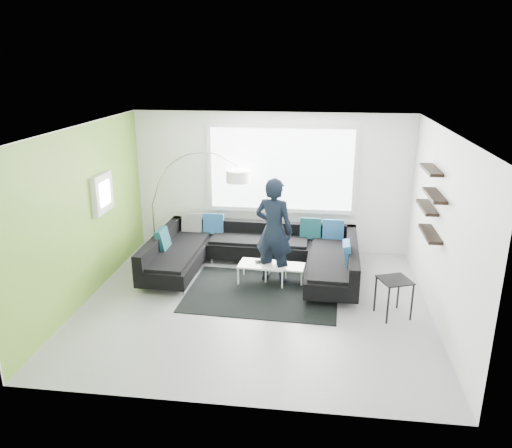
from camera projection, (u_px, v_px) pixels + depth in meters
The scene contains 9 objects.
ground at pixel (255, 304), 8.05m from camera, with size 5.50×5.50×0.00m, color gray.
room_shell at pixel (259, 192), 7.67m from camera, with size 5.54×5.04×2.82m.
sectional_sofa at pixel (254, 256), 9.05m from camera, with size 3.76×2.38×0.80m.
rug at pixel (262, 293), 8.42m from camera, with size 2.52×1.83×0.01m, color black.
coffee_table at pixel (274, 272), 8.82m from camera, with size 1.05×0.61×0.35m, color silver.
arc_lamp at pixel (152, 204), 9.79m from camera, with size 1.94×0.51×2.10m, color silver, non-canonical shape.
side_table at pixel (393, 298), 7.59m from camera, with size 0.44×0.44×0.61m, color black.
person at pixel (274, 231), 8.60m from camera, with size 0.79×0.63×1.88m, color black.
laptop at pixel (264, 262), 8.77m from camera, with size 0.33×0.26×0.02m, color black.
Camera 1 is at (0.94, -7.17, 3.76)m, focal length 35.00 mm.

